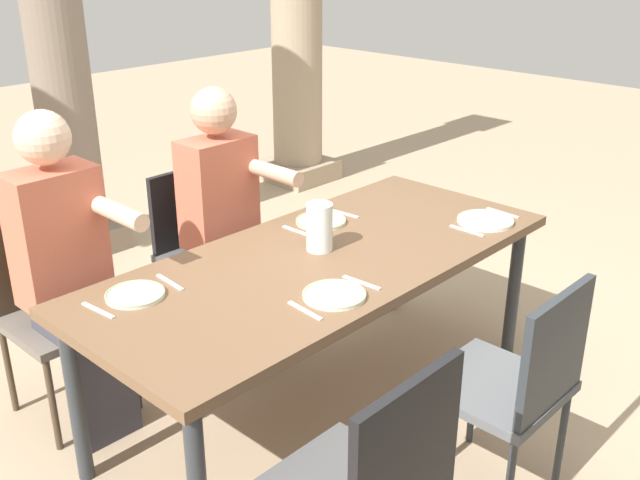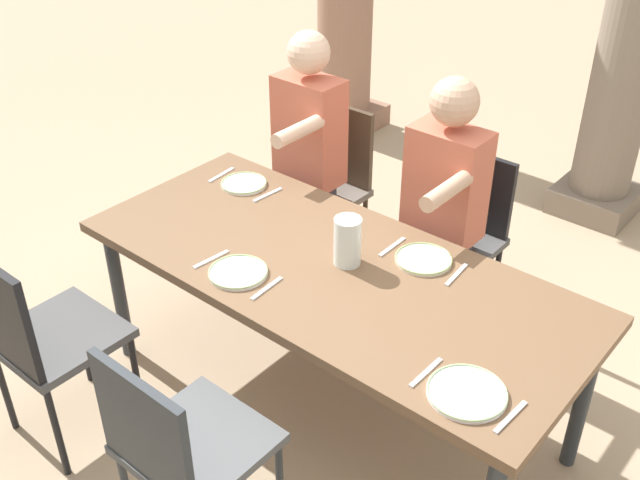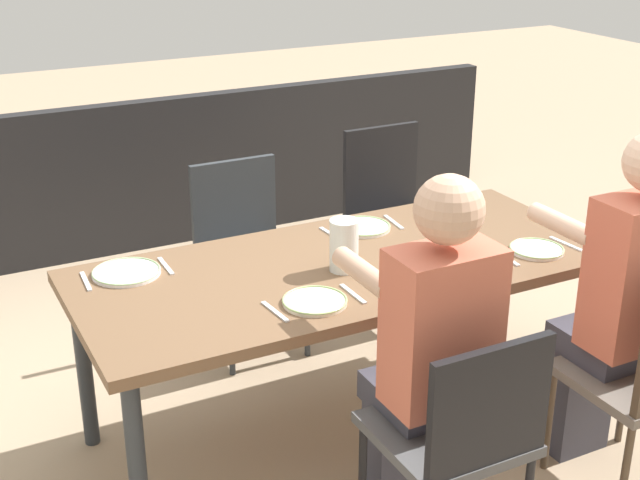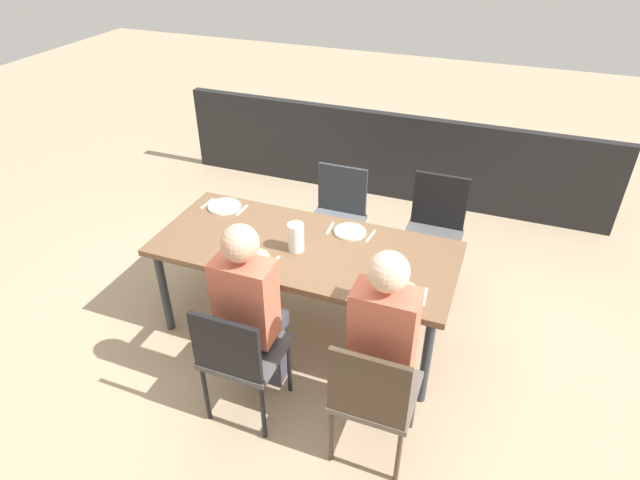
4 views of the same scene
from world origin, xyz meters
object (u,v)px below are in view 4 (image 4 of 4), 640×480
at_px(chair_mid_south, 337,213).
at_px(dining_table, 304,254).
at_px(diner_woman_green, 384,342).
at_px(water_pitcher, 296,239).
at_px(plate_0, 400,290).
at_px(chair_west_north, 373,394).
at_px(chair_mid_north, 239,353).
at_px(plate_3, 224,206).
at_px(plate_2, 253,258).
at_px(plate_1, 350,231).
at_px(diner_man_white, 251,308).
at_px(chair_west_south, 434,227).

bearing_deg(chair_mid_south, dining_table, 94.05).
xyz_separation_m(diner_woman_green, water_pitcher, (0.77, -0.62, 0.11)).
relative_size(plate_0, water_pitcher, 1.07).
xyz_separation_m(chair_west_north, chair_mid_south, (0.80, -1.72, -0.00)).
height_order(dining_table, chair_mid_north, chair_mid_north).
bearing_deg(plate_3, dining_table, 160.22).
bearing_deg(water_pitcher, chair_mid_south, -88.43).
bearing_deg(plate_0, plate_2, 0.64).
bearing_deg(plate_1, chair_west_north, 114.04).
bearing_deg(diner_man_white, chair_mid_north, 90.87).
bearing_deg(chair_west_north, plate_2, -31.22).
bearing_deg(diner_man_white, diner_woman_green, 179.38).
distance_m(diner_woman_green, diner_man_white, 0.80).
distance_m(chair_west_south, plate_2, 1.51).
relative_size(chair_mid_north, diner_woman_green, 0.65).
xyz_separation_m(chair_mid_south, diner_woman_green, (-0.80, 1.53, 0.21)).
xyz_separation_m(dining_table, water_pitcher, (0.04, 0.05, 0.15)).
bearing_deg(plate_2, chair_west_north, 148.78).
distance_m(chair_mid_north, water_pitcher, 0.86).
bearing_deg(plate_0, chair_west_north, 91.93).
distance_m(diner_woman_green, water_pitcher, 1.00).
bearing_deg(chair_west_south, diner_woman_green, 89.89).
xyz_separation_m(chair_mid_north, chair_mid_south, (-0.00, -1.72, -0.01)).
bearing_deg(plate_3, plate_2, 133.77).
bearing_deg(plate_0, chair_mid_south, -54.72).
xyz_separation_m(chair_mid_north, diner_man_white, (0.00, -0.19, 0.19)).
height_order(diner_man_white, water_pitcher, diner_man_white).
height_order(dining_table, plate_3, plate_3).
bearing_deg(plate_3, plate_0, 160.72).
relative_size(chair_mid_north, plate_2, 3.86).
height_order(dining_table, chair_west_south, chair_west_south).
xyz_separation_m(diner_man_white, water_pitcher, (-0.03, -0.61, 0.12)).
relative_size(dining_table, plate_0, 9.64).
bearing_deg(plate_0, dining_table, -18.74).
height_order(chair_mid_south, diner_man_white, diner_man_white).
bearing_deg(diner_woman_green, chair_mid_north, 13.01).
bearing_deg(plate_2, plate_1, -132.96).
height_order(plate_0, plate_2, same).
bearing_deg(chair_mid_north, diner_woman_green, -166.99).
xyz_separation_m(chair_mid_south, plate_1, (-0.30, 0.59, 0.24)).
height_order(diner_woman_green, plate_3, diner_woman_green).
bearing_deg(diner_woman_green, plate_2, -22.67).
height_order(chair_mid_south, plate_2, chair_mid_south).
height_order(chair_west_north, water_pitcher, water_pitcher).
bearing_deg(dining_table, plate_3, -19.78).
height_order(diner_man_white, plate_3, diner_man_white).
distance_m(chair_mid_north, chair_mid_south, 1.72).
distance_m(chair_mid_south, plate_0, 1.37).
bearing_deg(dining_table, diner_woman_green, 137.71).
bearing_deg(chair_mid_north, dining_table, -94.06).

